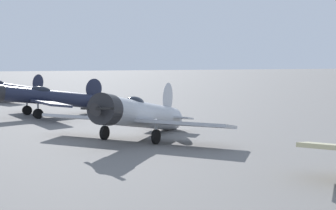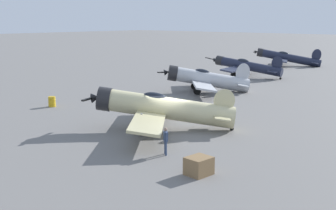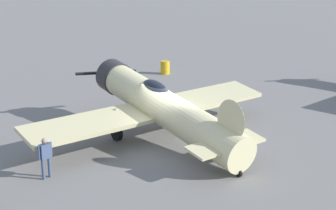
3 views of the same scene
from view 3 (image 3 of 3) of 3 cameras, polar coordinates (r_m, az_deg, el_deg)
ground_plane at (r=22.94m, az=-0.00°, el=-4.30°), size 400.00×400.00×0.00m
airplane_foreground at (r=22.81m, az=-0.81°, el=-0.19°), size 11.05×10.01×3.09m
ground_crew_mechanic at (r=19.68m, az=-13.74°, el=-5.44°), size 0.45×0.51×1.63m
fuel_drum at (r=35.71m, az=-0.33°, el=4.28°), size 0.68×0.68×0.93m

